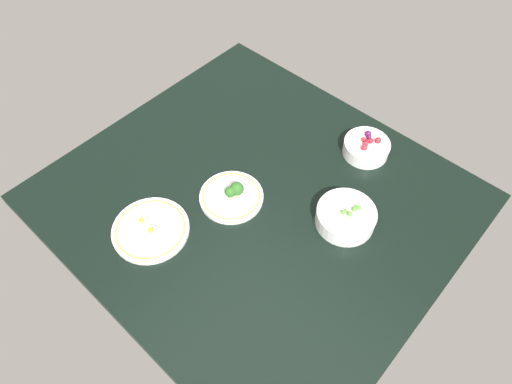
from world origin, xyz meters
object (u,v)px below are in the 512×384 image
at_px(plate_broccoli, 232,196).
at_px(bowl_peas, 346,216).
at_px(bowl_berries, 366,147).
at_px(plate_eggs, 150,229).

xyz_separation_m(plate_broccoli, bowl_peas, (0.31, 0.16, 0.01)).
bearing_deg(plate_broccoli, bowl_peas, 28.04).
height_order(plate_broccoli, bowl_berries, plate_broccoli).
relative_size(plate_broccoli, bowl_peas, 1.12).
bearing_deg(bowl_berries, bowl_peas, -67.65).
height_order(plate_broccoli, bowl_peas, plate_broccoli).
distance_m(plate_eggs, plate_broccoli, 0.27).
distance_m(plate_eggs, bowl_peas, 0.58).
distance_m(plate_broccoli, bowl_peas, 0.35).
bearing_deg(bowl_peas, plate_broccoli, -151.96).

